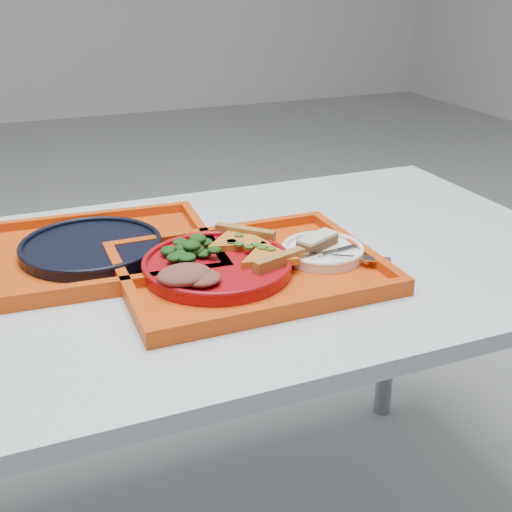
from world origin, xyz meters
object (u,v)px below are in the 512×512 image
Objects in this scene: tray_main at (249,272)px; navy_plate at (91,248)px; tray_far at (92,255)px; dinner_plate at (217,267)px; dessert_bar at (317,241)px.

navy_plate is at bearing 143.92° from tray_main.
tray_far is at bearing 153.43° from navy_plate.
dinner_plate is at bearing -41.42° from navy_plate.
navy_plate is at bearing 131.95° from dessert_bar.
dessert_bar reaches higher than navy_plate.
tray_far is at bearing 143.92° from tray_main.
tray_main is 0.06m from dinner_plate.
tray_main is 0.14m from dessert_bar.
navy_plate reaches higher than tray_main.
navy_plate is 0.42m from dessert_bar.
dessert_bar reaches higher than tray_main.
navy_plate is at bearing -23.08° from tray_far.
navy_plate reaches higher than tray_far.
dessert_bar is at bearing 4.96° from tray_main.
dinner_plate is at bearing -37.94° from tray_far.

